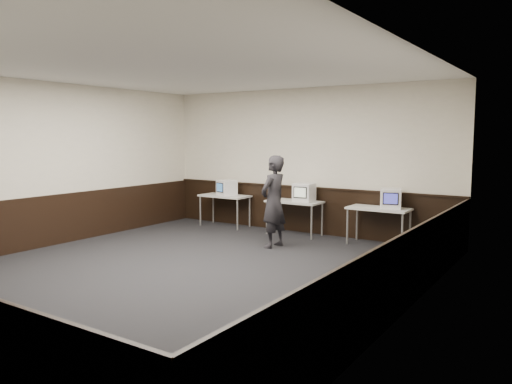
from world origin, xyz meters
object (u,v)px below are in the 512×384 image
(emac_right, at_px, (391,198))
(person, at_px, (273,202))
(desk_left, at_px, (225,198))
(emac_left, at_px, (227,188))
(emac_center, at_px, (304,192))
(desk_right, at_px, (379,211))
(desk_center, at_px, (294,204))

(emac_right, relative_size, person, 0.28)
(desk_left, distance_m, person, 2.52)
(emac_left, height_order, emac_center, emac_center)
(desk_right, xyz_separation_m, person, (-1.65, -1.29, 0.21))
(desk_center, distance_m, emac_right, 2.14)
(desk_left, xyz_separation_m, emac_right, (4.02, 0.03, 0.27))
(emac_left, relative_size, emac_center, 1.07)
(desk_left, xyz_separation_m, desk_center, (1.90, 0.00, 0.00))
(emac_left, xyz_separation_m, emac_right, (3.93, 0.07, 0.01))
(person, bearing_deg, emac_center, -174.90)
(desk_right, bearing_deg, emac_right, 8.55)
(emac_left, distance_m, emac_right, 3.93)
(desk_right, height_order, emac_left, emac_left)
(desk_left, height_order, emac_right, emac_right)
(desk_center, height_order, person, person)
(desk_left, relative_size, person, 0.67)
(desk_center, distance_m, emac_left, 1.83)
(desk_left, bearing_deg, emac_left, -23.53)
(emac_right, bearing_deg, emac_center, 164.75)
(emac_right, bearing_deg, desk_right, 171.88)
(emac_left, bearing_deg, desk_center, 20.89)
(desk_right, xyz_separation_m, emac_left, (-3.71, -0.04, 0.26))
(desk_left, distance_m, emac_left, 0.27)
(desk_right, bearing_deg, emac_left, -179.39)
(emac_left, relative_size, person, 0.27)
(desk_right, xyz_separation_m, emac_center, (-1.66, -0.01, 0.27))
(desk_center, height_order, emac_right, emac_right)
(desk_center, height_order, desk_right, same)
(desk_left, relative_size, desk_right, 1.00)
(desk_right, bearing_deg, person, -142.04)
(emac_center, bearing_deg, desk_center, 172.52)
(desk_right, distance_m, emac_center, 1.68)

